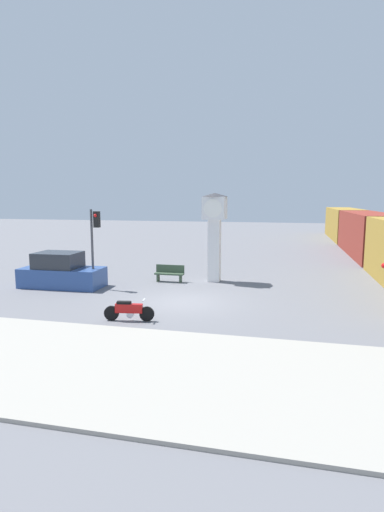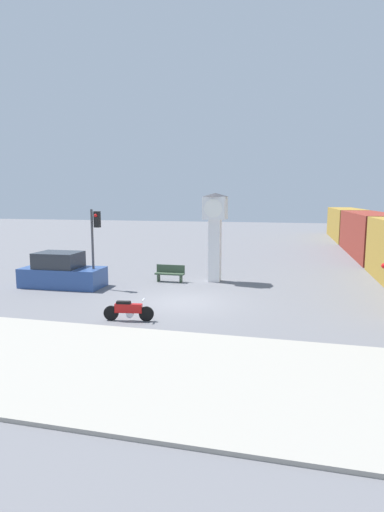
{
  "view_description": "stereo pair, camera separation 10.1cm",
  "coord_description": "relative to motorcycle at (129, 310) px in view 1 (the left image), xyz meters",
  "views": [
    {
      "loc": [
        4.3,
        -16.6,
        4.55
      ],
      "look_at": [
        0.25,
        0.62,
        1.98
      ],
      "focal_mm": 28.0,
      "sensor_mm": 36.0,
      "label": 1
    },
    {
      "loc": [
        4.4,
        -16.57,
        4.55
      ],
      "look_at": [
        0.25,
        0.62,
        1.98
      ],
      "focal_mm": 28.0,
      "sensor_mm": 36.0,
      "label": 2
    }
  ],
  "objects": [
    {
      "name": "ground_plane",
      "position": [
        1.29,
        3.1,
        -0.4
      ],
      "size": [
        120.0,
        120.0,
        0.0
      ],
      "primitive_type": "plane",
      "color": "slate"
    },
    {
      "name": "sidewalk_strip",
      "position": [
        1.29,
        -4.0,
        -0.35
      ],
      "size": [
        36.0,
        6.0,
        0.1
      ],
      "color": "#9E998E",
      "rests_on": "ground_plane"
    },
    {
      "name": "motorcycle",
      "position": [
        0.0,
        0.0,
        0.0
      ],
      "size": [
        1.89,
        0.49,
        0.84
      ],
      "rotation": [
        0.0,
        0.0,
        0.16
      ],
      "color": "black",
      "rests_on": "ground_plane"
    },
    {
      "name": "clock_tower",
      "position": [
        1.84,
        7.83,
        2.81
      ],
      "size": [
        1.45,
        1.45,
        4.83
      ],
      "color": "white",
      "rests_on": "ground_plane"
    },
    {
      "name": "freight_train",
      "position": [
        11.97,
        20.78,
        1.3
      ],
      "size": [
        2.8,
        39.79,
        3.4
      ],
      "color": "olive",
      "rests_on": "ground_plane"
    },
    {
      "name": "traffic_light",
      "position": [
        -3.7,
        4.73,
        2.36
      ],
      "size": [
        0.5,
        0.35,
        4.0
      ],
      "color": "#47474C",
      "rests_on": "ground_plane"
    },
    {
      "name": "bench",
      "position": [
        -0.52,
        7.14,
        0.09
      ],
      "size": [
        1.6,
        0.44,
        0.92
      ],
      "color": "#384C38",
      "rests_on": "ground_plane"
    },
    {
      "name": "parked_car",
      "position": [
        -5.6,
        4.64,
        0.35
      ],
      "size": [
        4.25,
        1.92,
        1.8
      ],
      "rotation": [
        0.0,
        0.0,
        0.03
      ],
      "color": "#2D4C8C",
      "rests_on": "ground_plane"
    }
  ]
}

